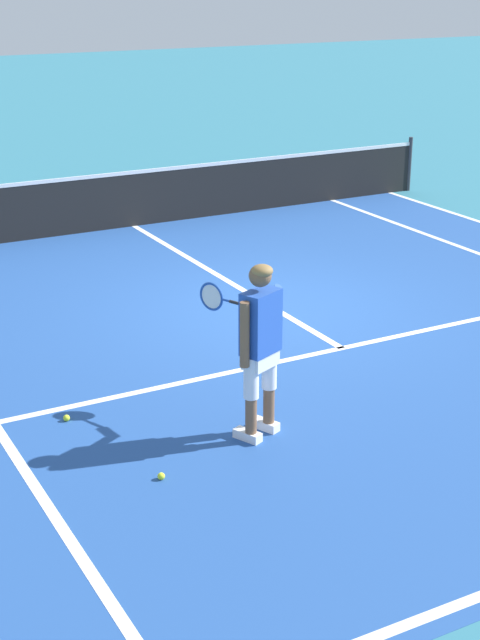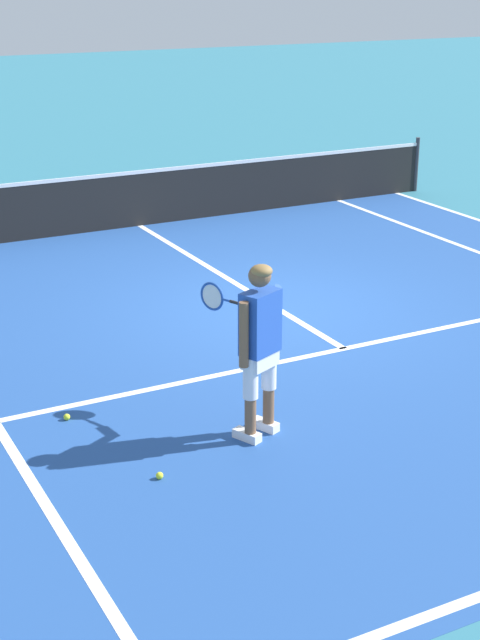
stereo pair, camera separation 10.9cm
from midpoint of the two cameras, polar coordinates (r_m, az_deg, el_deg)
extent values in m
plane|color=teal|center=(12.40, 1.82, 0.70)|extent=(80.00, 80.00, 0.00)
cube|color=#234C93|center=(11.95, 3.17, -0.10)|extent=(10.98, 11.16, 0.00)
cube|color=white|center=(11.15, 5.89, -1.70)|extent=(8.23, 0.10, 0.01)
cube|color=white|center=(13.75, -1.56, 2.72)|extent=(0.10, 6.40, 0.01)
cylinder|color=#333338|center=(19.37, 10.04, 9.27)|extent=(0.08, 0.08, 1.07)
cube|color=black|center=(16.45, -6.67, 7.19)|extent=(11.84, 0.02, 0.91)
cube|color=white|center=(16.35, -6.74, 8.85)|extent=(11.84, 0.03, 0.06)
cube|color=white|center=(8.99, 0.11, -6.99)|extent=(0.21, 0.30, 0.09)
cube|color=white|center=(9.19, 1.20, -6.36)|extent=(0.21, 0.30, 0.09)
cylinder|color=brown|center=(8.87, 0.32, -5.77)|extent=(0.11, 0.11, 0.36)
cylinder|color=silver|center=(8.71, 0.32, -3.50)|extent=(0.14, 0.14, 0.41)
cylinder|color=brown|center=(9.07, 1.41, -5.16)|extent=(0.11, 0.11, 0.36)
cylinder|color=silver|center=(8.91, 1.43, -2.93)|extent=(0.14, 0.14, 0.41)
cube|color=silver|center=(8.74, 0.89, -2.22)|extent=(0.39, 0.32, 0.20)
cube|color=#234CAD|center=(8.62, 0.90, -0.13)|extent=(0.44, 0.35, 0.60)
cylinder|color=brown|center=(8.46, -0.09, -0.90)|extent=(0.09, 0.09, 0.62)
cylinder|color=#234CAD|center=(8.82, 1.49, 1.38)|extent=(0.19, 0.28, 0.29)
cylinder|color=brown|center=(9.01, 0.56, 0.88)|extent=(0.19, 0.30, 0.14)
sphere|color=brown|center=(8.48, 0.86, 2.70)|extent=(0.21, 0.21, 0.21)
ellipsoid|color=olive|center=(8.45, 0.97, 2.99)|extent=(0.26, 0.26, 0.12)
cylinder|color=#232326|center=(9.16, -0.47, 1.01)|extent=(0.11, 0.20, 0.03)
cylinder|color=#1E479E|center=(9.25, -1.19, 1.20)|extent=(0.06, 0.10, 0.02)
torus|color=#1E479E|center=(9.36, -2.07, 1.43)|extent=(0.14, 0.28, 0.30)
cylinder|color=silver|center=(9.36, -2.07, 1.43)|extent=(0.10, 0.23, 0.25)
sphere|color=#CCE02D|center=(9.52, -10.77, -5.84)|extent=(0.07, 0.07, 0.07)
sphere|color=#CCE02D|center=(8.38, -5.16, -9.39)|extent=(0.07, 0.07, 0.07)
camera|label=1|loc=(0.05, -90.35, -0.13)|focal=52.93mm
camera|label=2|loc=(0.05, 89.65, 0.13)|focal=52.93mm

